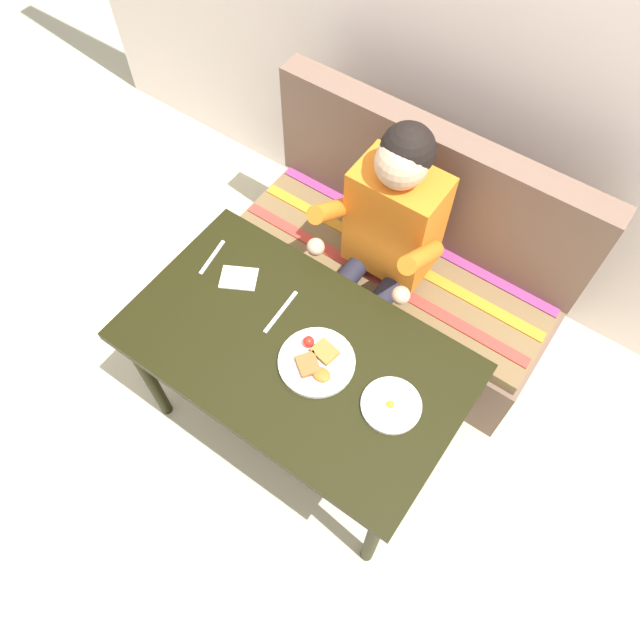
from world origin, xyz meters
TOP-DOWN VIEW (x-y plane):
  - ground_plane at (0.00, 0.00)m, footprint 8.00×8.00m
  - back_wall at (0.00, 1.27)m, footprint 4.40×0.10m
  - table at (0.00, 0.00)m, footprint 1.20×0.70m
  - couch at (0.00, 0.76)m, footprint 1.44×0.56m
  - person at (-0.01, 0.59)m, footprint 0.45×0.61m
  - plate_breakfast at (0.09, 0.00)m, footprint 0.26×0.26m
  - plate_eggs at (0.38, 0.01)m, footprint 0.20×0.20m
  - napkin at (-0.34, 0.12)m, footprint 0.17×0.15m
  - fork at (-0.49, 0.13)m, footprint 0.04×0.17m
  - knife at (-0.13, 0.09)m, footprint 0.02×0.20m

SIDE VIEW (x-z plane):
  - ground_plane at x=0.00m, z-range 0.00..0.00m
  - couch at x=0.00m, z-range -0.17..0.83m
  - table at x=0.00m, z-range 0.28..1.01m
  - fork at x=-0.49m, z-range 0.73..0.73m
  - knife at x=-0.13m, z-range 0.73..0.73m
  - napkin at x=-0.34m, z-range 0.73..0.74m
  - plate_eggs at x=0.38m, z-range 0.72..0.76m
  - person at x=-0.01m, z-range 0.13..1.35m
  - plate_breakfast at x=0.09m, z-range 0.72..0.77m
  - back_wall at x=0.00m, z-range 0.00..2.60m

